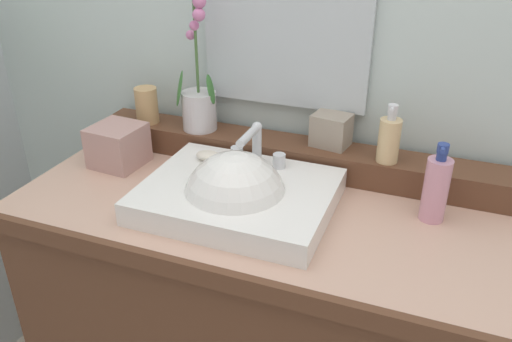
{
  "coord_description": "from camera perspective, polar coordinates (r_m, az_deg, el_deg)",
  "views": [
    {
      "loc": [
        0.37,
        -1.03,
        1.54
      ],
      "look_at": [
        -0.02,
        -0.01,
        0.97
      ],
      "focal_mm": 36.79,
      "sensor_mm": 36.0,
      "label": 1
    }
  ],
  "objects": [
    {
      "name": "potted_plant",
      "position": [
        1.47,
        -6.25,
        7.93
      ],
      "size": [
        0.12,
        0.1,
        0.4
      ],
      "color": "silver",
      "rests_on": "back_ledge"
    },
    {
      "name": "soap_bar",
      "position": [
        1.35,
        -5.14,
        1.65
      ],
      "size": [
        0.07,
        0.04,
        0.02
      ],
      "primitive_type": "ellipsoid",
      "color": "beige",
      "rests_on": "sink_basin"
    },
    {
      "name": "soap_dispenser",
      "position": [
        1.33,
        14.28,
        3.42
      ],
      "size": [
        0.05,
        0.06,
        0.15
      ],
      "color": "#DABB85",
      "rests_on": "back_ledge"
    },
    {
      "name": "lotion_bottle",
      "position": [
        1.24,
        18.97,
        -1.78
      ],
      "size": [
        0.06,
        0.06,
        0.19
      ],
      "color": "#D290A6",
      "rests_on": "vanity_cabinet"
    },
    {
      "name": "tissue_box",
      "position": [
        1.49,
        -14.78,
        2.71
      ],
      "size": [
        0.14,
        0.14,
        0.11
      ],
      "primitive_type": "cube",
      "rotation": [
        0.0,
        0.0,
        -0.08
      ],
      "color": "tan",
      "rests_on": "vanity_cabinet"
    },
    {
      "name": "back_ledge",
      "position": [
        1.43,
        4.08,
        1.77
      ],
      "size": [
        1.16,
        0.12,
        0.07
      ],
      "primitive_type": "cube",
      "color": "brown",
      "rests_on": "vanity_cabinet"
    },
    {
      "name": "trinket_box",
      "position": [
        1.39,
        8.18,
        4.43
      ],
      "size": [
        0.11,
        0.09,
        0.09
      ],
      "primitive_type": "cube",
      "rotation": [
        0.0,
        0.0,
        -0.16
      ],
      "color": "gray",
      "rests_on": "back_ledge"
    },
    {
      "name": "sink_basin",
      "position": [
        1.24,
        -2.14,
        -3.13
      ],
      "size": [
        0.44,
        0.35,
        0.27
      ],
      "color": "white",
      "rests_on": "vanity_cabinet"
    },
    {
      "name": "mirror",
      "position": [
        1.39,
        3.3,
        18.06
      ],
      "size": [
        0.45,
        0.02,
        0.55
      ],
      "primitive_type": "cube",
      "color": "silver"
    },
    {
      "name": "vanity_cabinet",
      "position": [
        1.54,
        1.01,
        -17.64
      ],
      "size": [
        1.23,
        0.57,
        0.88
      ],
      "color": "brown",
      "rests_on": "ground"
    },
    {
      "name": "tumbler_cup",
      "position": [
        1.56,
        -11.8,
        7.01
      ],
      "size": [
        0.06,
        0.06,
        0.1
      ],
      "primitive_type": "cylinder",
      "color": "tan",
      "rests_on": "back_ledge"
    }
  ]
}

